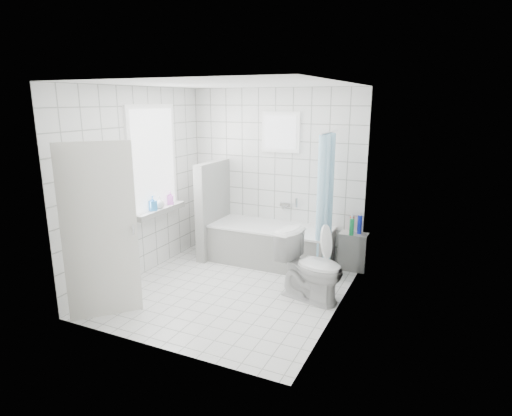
% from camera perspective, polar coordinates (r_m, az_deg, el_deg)
% --- Properties ---
extents(ground, '(3.00, 3.00, 0.00)m').
position_cam_1_polar(ground, '(5.72, -3.45, -10.82)').
color(ground, white).
rests_on(ground, ground).
extents(ceiling, '(3.00, 3.00, 0.00)m').
position_cam_1_polar(ceiling, '(5.19, -3.89, 16.19)').
color(ceiling, white).
rests_on(ceiling, ground).
extents(wall_back, '(2.80, 0.02, 2.60)m').
position_cam_1_polar(wall_back, '(6.64, 2.52, 4.49)').
color(wall_back, white).
rests_on(wall_back, ground).
extents(wall_front, '(2.80, 0.02, 2.60)m').
position_cam_1_polar(wall_front, '(4.09, -13.70, -2.07)').
color(wall_front, white).
rests_on(wall_front, ground).
extents(wall_left, '(0.02, 3.00, 2.60)m').
position_cam_1_polar(wall_left, '(6.09, -15.36, 3.11)').
color(wall_left, white).
rests_on(wall_left, ground).
extents(wall_right, '(0.02, 3.00, 2.60)m').
position_cam_1_polar(wall_right, '(4.81, 11.17, 0.50)').
color(wall_right, white).
rests_on(wall_right, ground).
extents(window_left, '(0.01, 0.90, 1.40)m').
position_cam_1_polar(window_left, '(6.24, -13.45, 6.29)').
color(window_left, white).
rests_on(window_left, wall_left).
extents(window_back, '(0.50, 0.01, 0.50)m').
position_cam_1_polar(window_back, '(6.48, 3.26, 10.04)').
color(window_back, white).
rests_on(window_back, wall_back).
extents(window_sill, '(0.18, 1.02, 0.08)m').
position_cam_1_polar(window_sill, '(6.35, -12.75, -0.35)').
color(window_sill, white).
rests_on(window_sill, wall_left).
extents(door, '(0.57, 0.62, 2.00)m').
position_cam_1_polar(door, '(5.03, -20.08, -3.05)').
color(door, silver).
rests_on(door, ground).
extents(bathtub, '(1.81, 0.77, 0.58)m').
position_cam_1_polar(bathtub, '(6.51, 2.01, -4.87)').
color(bathtub, white).
rests_on(bathtub, ground).
extents(partition_wall, '(0.15, 0.85, 1.50)m').
position_cam_1_polar(partition_wall, '(6.76, -5.73, -0.16)').
color(partition_wall, white).
rests_on(partition_wall, ground).
extents(tiled_ledge, '(0.40, 0.24, 0.55)m').
position_cam_1_polar(tiled_ledge, '(6.42, 12.81, -5.66)').
color(tiled_ledge, white).
rests_on(tiled_ledge, ground).
extents(toilet, '(0.92, 0.66, 0.86)m').
position_cam_1_polar(toilet, '(5.35, 7.36, -7.75)').
color(toilet, white).
rests_on(toilet, ground).
extents(curtain_rod, '(0.02, 0.80, 0.02)m').
position_cam_1_polar(curtain_rod, '(5.87, 9.81, 9.92)').
color(curtain_rod, silver).
rests_on(curtain_rod, wall_back).
extents(shower_curtain, '(0.14, 0.48, 1.78)m').
position_cam_1_polar(shower_curtain, '(5.88, 9.11, 1.08)').
color(shower_curtain, '#4CAFDF').
rests_on(shower_curtain, curtain_rod).
extents(tub_faucet, '(0.18, 0.06, 0.06)m').
position_cam_1_polar(tub_faucet, '(6.62, 3.98, 0.47)').
color(tub_faucet, silver).
rests_on(tub_faucet, wall_back).
extents(sill_bottles, '(0.18, 0.55, 0.21)m').
position_cam_1_polar(sill_bottles, '(6.33, -12.63, 0.89)').
color(sill_bottles, '#C764C8').
rests_on(sill_bottles, window_sill).
extents(ledge_bottles, '(0.17, 0.18, 0.27)m').
position_cam_1_polar(ledge_bottles, '(6.28, 13.00, -2.28)').
color(ledge_bottles, '#192DC8').
rests_on(ledge_bottles, tiled_ledge).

